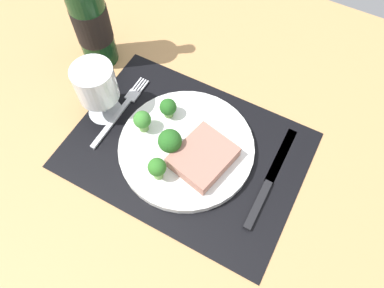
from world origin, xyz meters
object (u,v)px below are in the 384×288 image
(steak, at_px, (203,157))
(wine_bottle, at_px, (90,17))
(plate, at_px, (186,147))
(fork, at_px, (121,111))
(wine_glass, at_px, (96,87))
(knife, at_px, (267,184))

(steak, relative_size, wine_bottle, 0.33)
(plate, relative_size, steak, 2.40)
(steak, distance_m, fork, 0.21)
(steak, bearing_deg, wine_glass, 177.17)
(steak, relative_size, wine_glass, 0.85)
(steak, height_order, wine_glass, wine_glass)
(steak, bearing_deg, plate, 162.73)
(fork, bearing_deg, wine_glass, -154.99)
(plate, distance_m, wine_glass, 0.20)
(wine_bottle, bearing_deg, wine_glass, -52.52)
(plate, bearing_deg, knife, 1.82)
(fork, bearing_deg, steak, -10.85)
(fork, bearing_deg, knife, -4.75)
(fork, bearing_deg, wine_bottle, 136.27)
(plate, xyz_separation_m, knife, (0.17, 0.01, -0.00))
(plate, distance_m, knife, 0.17)
(steak, distance_m, wine_glass, 0.24)
(steak, distance_m, wine_bottle, 0.36)
(plate, bearing_deg, wine_glass, -179.51)
(wine_glass, bearing_deg, plate, 0.49)
(fork, distance_m, knife, 0.33)
(steak, bearing_deg, wine_bottle, 158.07)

